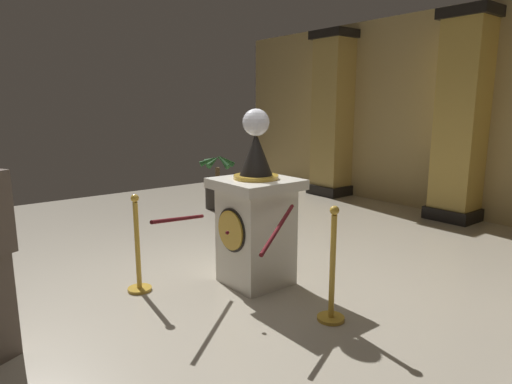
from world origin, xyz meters
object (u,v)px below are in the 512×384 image
pedestal_clock (256,218)px  stanchion_near (138,258)px  potted_palm_left (218,189)px  stanchion_far (332,281)px

pedestal_clock → stanchion_near: (-0.56, -1.05, -0.36)m
stanchion_near → potted_palm_left: bearing=134.0°
stanchion_far → potted_palm_left: stanchion_far is taller
stanchion_far → stanchion_near: bearing=-147.3°
pedestal_clock → stanchion_near: 1.25m
stanchion_far → potted_palm_left: bearing=159.0°
pedestal_clock → stanchion_far: (1.07, -0.01, -0.35)m
pedestal_clock → potted_palm_left: bearing=152.9°
potted_palm_left → stanchion_far: bearing=-21.0°
stanchion_near → pedestal_clock: bearing=61.9°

